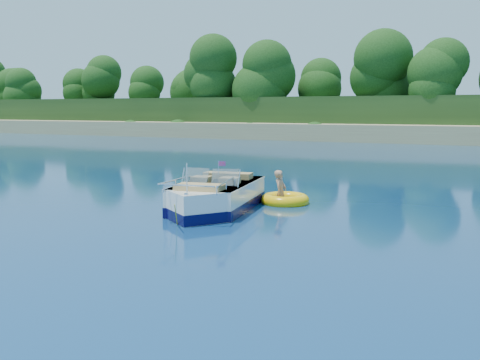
{
  "coord_description": "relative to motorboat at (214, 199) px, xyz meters",
  "views": [
    {
      "loc": [
        7.45,
        -11.01,
        2.85
      ],
      "look_at": [
        0.98,
        2.52,
        0.85
      ],
      "focal_mm": 40.0,
      "sensor_mm": 36.0,
      "label": 1
    }
  ],
  "objects": [
    {
      "name": "boy",
      "position": [
        1.24,
        1.96,
        -0.34
      ],
      "size": [
        0.37,
        0.76,
        1.46
      ],
      "primitive_type": "imported",
      "rotation": [
        0.0,
        -0.17,
        1.62
      ],
      "color": "tan",
      "rests_on": "ground"
    },
    {
      "name": "shoreline",
      "position": [
        -0.42,
        61.76,
        0.64
      ],
      "size": [
        170.0,
        59.0,
        6.0
      ],
      "color": "#998659",
      "rests_on": "ground"
    },
    {
      "name": "tow_tube",
      "position": [
        1.36,
        2.01,
        -0.24
      ],
      "size": [
        1.66,
        1.66,
        0.39
      ],
      "rotation": [
        0.0,
        0.0,
        -0.14
      ],
      "color": "yellow",
      "rests_on": "ground"
    },
    {
      "name": "ground",
      "position": [
        -0.42,
        -2.01,
        -0.34
      ],
      "size": [
        160.0,
        160.0,
        0.0
      ],
      "primitive_type": "plane",
      "color": "#0A2546",
      "rests_on": "ground"
    },
    {
      "name": "treeline",
      "position": [
        -0.38,
        39.0,
        5.21
      ],
      "size": [
        150.0,
        7.12,
        8.19
      ],
      "color": "black",
      "rests_on": "ground"
    },
    {
      "name": "motorboat",
      "position": [
        0.0,
        0.0,
        0.0
      ],
      "size": [
        2.41,
        5.25,
        1.76
      ],
      "rotation": [
        0.0,
        0.0,
        0.16
      ],
      "color": "white",
      "rests_on": "ground"
    }
  ]
}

